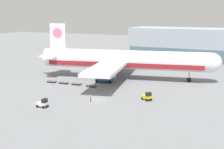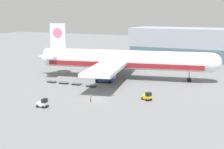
{
  "view_description": "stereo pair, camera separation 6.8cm",
  "coord_description": "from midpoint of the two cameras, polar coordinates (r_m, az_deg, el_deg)",
  "views": [
    {
      "loc": [
        34.57,
        -63.12,
        20.42
      ],
      "look_at": [
        -0.99,
        11.11,
        4.0
      ],
      "focal_mm": 50.0,
      "sensor_mm": 36.0,
      "label": 1
    },
    {
      "loc": [
        34.63,
        -63.09,
        20.42
      ],
      "look_at": [
        -0.99,
        11.11,
        4.0
      ],
      "focal_mm": 50.0,
      "sensor_mm": 36.0,
      "label": 2
    }
  ],
  "objects": [
    {
      "name": "ground_plane",
      "position": [
        74.81,
        -2.99,
        -4.57
      ],
      "size": [
        400.0,
        400.0,
        0.0
      ],
      "primitive_type": "plane",
      "color": "slate"
    },
    {
      "name": "airplane_main",
      "position": [
        96.88,
        1.81,
        2.62
      ],
      "size": [
        57.38,
        48.61,
        17.0
      ],
      "rotation": [
        0.0,
        0.0,
        0.21
      ],
      "color": "white",
      "rests_on": "ground_plane"
    },
    {
      "name": "scissor_lift_loader",
      "position": [
        92.66,
        -1.32,
        -0.13
      ],
      "size": [
        5.71,
        4.29,
        5.51
      ],
      "rotation": [
        0.0,
        0.0,
        0.21
      ],
      "color": "#284C99",
      "rests_on": "ground_plane"
    },
    {
      "name": "baggage_tug_foreground",
      "position": [
        74.36,
        6.47,
        -4.03
      ],
      "size": [
        2.82,
        2.54,
        2.0
      ],
      "rotation": [
        0.0,
        0.0,
        -0.54
      ],
      "color": "yellow",
      "rests_on": "ground_plane"
    },
    {
      "name": "baggage_tug_mid",
      "position": [
        70.13,
        -12.51,
        -5.17
      ],
      "size": [
        2.49,
        1.69,
        2.0
      ],
      "rotation": [
        0.0,
        0.0,
        0.02
      ],
      "color": "silver",
      "rests_on": "ground_plane"
    },
    {
      "name": "baggage_dolly_lead",
      "position": [
        94.16,
        -10.95,
        -1.21
      ],
      "size": [
        3.71,
        1.52,
        0.48
      ],
      "rotation": [
        0.0,
        0.0,
        0.01
      ],
      "color": "#56565B",
      "rests_on": "ground_plane"
    },
    {
      "name": "baggage_dolly_second",
      "position": [
        91.93,
        -8.8,
        -1.44
      ],
      "size": [
        3.71,
        1.52,
        0.48
      ],
      "rotation": [
        0.0,
        0.0,
        0.01
      ],
      "color": "#56565B",
      "rests_on": "ground_plane"
    },
    {
      "name": "baggage_dolly_third",
      "position": [
        89.99,
        -6.5,
        -1.65
      ],
      "size": [
        3.71,
        1.52,
        0.48
      ],
      "rotation": [
        0.0,
        0.0,
        0.01
      ],
      "color": "#56565B",
      "rests_on": "ground_plane"
    },
    {
      "name": "baggage_dolly_trail",
      "position": [
        87.4,
        -3.83,
        -1.99
      ],
      "size": [
        3.71,
        1.52,
        0.48
      ],
      "rotation": [
        0.0,
        0.0,
        0.01
      ],
      "color": "#56565B",
      "rests_on": "ground_plane"
    },
    {
      "name": "ground_crew_near",
      "position": [
        72.61,
        -3.91,
        -4.24
      ],
      "size": [
        0.29,
        0.56,
        1.74
      ],
      "rotation": [
        0.0,
        0.0,
        1.76
      ],
      "color": "black",
      "rests_on": "ground_plane"
    },
    {
      "name": "traffic_cone_near",
      "position": [
        77.93,
        0.36,
        -3.67
      ],
      "size": [
        0.4,
        0.4,
        0.64
      ],
      "color": "black",
      "rests_on": "ground_plane"
    }
  ]
}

